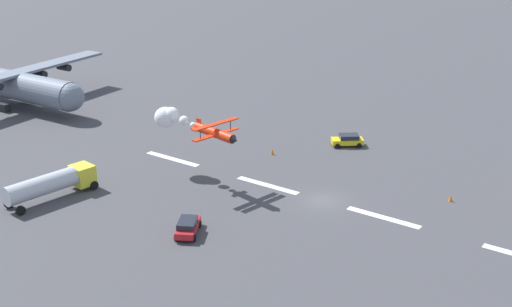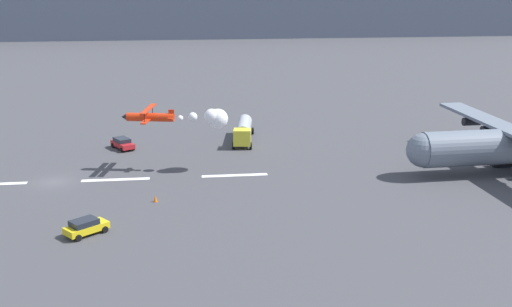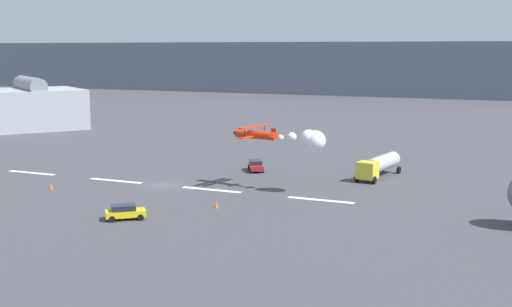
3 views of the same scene
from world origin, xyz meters
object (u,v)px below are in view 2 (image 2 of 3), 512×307
(cargo_transport_plane, at_px, (501,145))
(fuel_tanker_truck, at_px, (243,130))
(stunt_biplane_red, at_px, (197,118))
(traffic_cone_far, at_px, (155,198))
(airport_staff_sedan, at_px, (123,143))
(followme_car_yellow, at_px, (86,226))

(cargo_transport_plane, relative_size, fuel_tanker_truck, 3.19)
(cargo_transport_plane, distance_m, stunt_biplane_red, 37.08)
(fuel_tanker_truck, bearing_deg, stunt_biplane_red, -118.13)
(stunt_biplane_red, xyz_separation_m, fuel_tanker_truck, (6.98, 13.06, -4.84))
(cargo_transport_plane, bearing_deg, traffic_cone_far, -172.67)
(cargo_transport_plane, xyz_separation_m, stunt_biplane_red, (-36.45, 6.10, 3.04))
(stunt_biplane_red, relative_size, airport_staff_sedan, 2.85)
(fuel_tanker_truck, bearing_deg, cargo_transport_plane, -33.04)
(airport_staff_sedan, bearing_deg, traffic_cone_far, -76.97)
(stunt_biplane_red, distance_m, fuel_tanker_truck, 15.58)
(airport_staff_sedan, bearing_deg, fuel_tanker_truck, 6.95)
(stunt_biplane_red, height_order, traffic_cone_far, stunt_biplane_red)
(fuel_tanker_truck, xyz_separation_m, followme_car_yellow, (-18.18, -32.78, -0.94))
(followme_car_yellow, bearing_deg, traffic_cone_far, 53.25)
(fuel_tanker_truck, xyz_separation_m, airport_staff_sedan, (-17.18, -2.09, -0.94))
(fuel_tanker_truck, height_order, airport_staff_sedan, fuel_tanker_truck)
(stunt_biplane_red, relative_size, followme_car_yellow, 3.07)
(traffic_cone_far, bearing_deg, cargo_transport_plane, 7.33)
(fuel_tanker_truck, bearing_deg, followme_car_yellow, -119.01)
(cargo_transport_plane, height_order, airport_staff_sedan, cargo_transport_plane)
(fuel_tanker_truck, relative_size, followme_car_yellow, 2.44)
(cargo_transport_plane, relative_size, stunt_biplane_red, 2.53)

